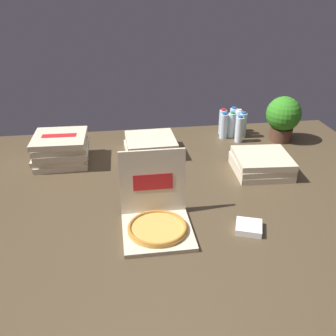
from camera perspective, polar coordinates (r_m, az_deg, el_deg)
The scene contains 14 objects.
ground_plane at distance 2.51m, azimuth 1.61°, elevation -3.99°, with size 3.20×2.40×0.02m, color #4C3D28.
open_pizza_box at distance 2.15m, azimuth -1.77°, elevation -7.12°, with size 0.38×0.43×0.40m.
pizza_stack_right_mid at distance 3.06m, azimuth -2.61°, elevation 3.45°, with size 0.41×0.42×0.13m.
pizza_stack_center_near at distance 2.83m, azimuth 13.74°, elevation 0.63°, with size 0.41×0.41×0.13m.
pizza_stack_left_mid at distance 2.98m, azimuth -15.63°, elevation 2.74°, with size 0.41×0.41×0.22m.
water_bottle_0 at distance 3.39m, azimuth 9.44°, elevation 6.32°, with size 0.07×0.07×0.23m.
water_bottle_1 at distance 3.46m, azimuth 10.43°, elevation 6.68°, with size 0.07×0.07×0.23m.
water_bottle_2 at distance 3.40m, azimuth 11.05°, elevation 6.26°, with size 0.07×0.07×0.23m.
water_bottle_3 at distance 3.36m, azimuth 8.28°, elevation 6.20°, with size 0.07×0.07×0.23m.
water_bottle_4 at distance 3.46m, azimuth 8.13°, elevation 6.82°, with size 0.07×0.07×0.23m.
water_bottle_5 at distance 3.30m, azimuth 10.55°, elevation 5.65°, with size 0.07×0.07×0.23m.
water_bottle_6 at distance 3.52m, azimuth 9.66°, elevation 7.06°, with size 0.07×0.07×0.23m.
potted_plant at distance 3.38m, azimuth 16.78°, elevation 7.31°, with size 0.29×0.29×0.38m.
napkin_pile at distance 2.21m, azimuth 11.93°, elevation -8.62°, with size 0.14×0.14×0.04m, color white.
Camera 1 is at (-0.38, -2.13, 1.28)m, focal length 40.95 mm.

